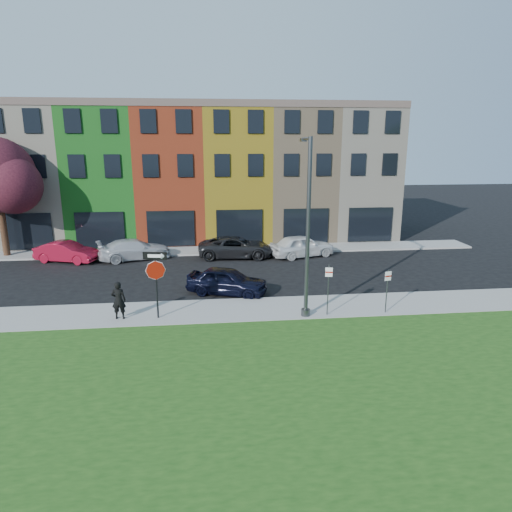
{
  "coord_description": "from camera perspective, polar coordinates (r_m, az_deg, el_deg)",
  "views": [
    {
      "loc": [
        -2.42,
        -16.95,
        7.83
      ],
      "look_at": [
        -0.11,
        4.0,
        2.4
      ],
      "focal_mm": 32.0,
      "sensor_mm": 36.0,
      "label": 1
    }
  ],
  "objects": [
    {
      "name": "sedan_near",
      "position": [
        23.64,
        -3.63,
        -3.12
      ],
      "size": [
        4.47,
        5.28,
        1.42
      ],
      "primitive_type": "imported",
      "rotation": [
        0.0,
        0.0,
        1.2
      ],
      "color": "black",
      "rests_on": "ground"
    },
    {
      "name": "parked_car_white",
      "position": [
        31.24,
        5.78,
        1.28
      ],
      "size": [
        4.2,
        5.4,
        1.51
      ],
      "primitive_type": "imported",
      "rotation": [
        0.0,
        0.0,
        1.86
      ],
      "color": "silver",
      "rests_on": "ground"
    },
    {
      "name": "parked_car_silver",
      "position": [
        31.45,
        -14.94,
        0.81
      ],
      "size": [
        4.69,
        5.85,
        1.37
      ],
      "primitive_type": "imported",
      "rotation": [
        0.0,
        0.0,
        1.88
      ],
      "color": "silver",
      "rests_on": "ground"
    },
    {
      "name": "sidewalk_far",
      "position": [
        32.88,
        -7.13,
        0.66
      ],
      "size": [
        40.0,
        2.4,
        0.12
      ],
      "primitive_type": "cube",
      "color": "gray",
      "rests_on": "ground"
    },
    {
      "name": "rowhouse_block",
      "position": [
        38.24,
        -6.5,
        10.09
      ],
      "size": [
        30.0,
        10.12,
        10.0
      ],
      "color": "beige",
      "rests_on": "ground"
    },
    {
      "name": "parking_sign_a",
      "position": [
        20.55,
        9.03,
        -3.5
      ],
      "size": [
        0.32,
        0.11,
        2.34
      ],
      "rotation": [
        0.0,
        0.0,
        -0.21
      ],
      "color": "#404345",
      "rests_on": "sidewalk_near"
    },
    {
      "name": "parked_car_dark",
      "position": [
        30.92,
        -2.49,
        1.11
      ],
      "size": [
        3.13,
        5.44,
        1.41
      ],
      "primitive_type": "imported",
      "rotation": [
        0.0,
        0.0,
        1.49
      ],
      "color": "black",
      "rests_on": "ground"
    },
    {
      "name": "parked_car_red",
      "position": [
        32.23,
        -22.6,
        0.48
      ],
      "size": [
        3.84,
        4.93,
        1.35
      ],
      "primitive_type": "imported",
      "rotation": [
        0.0,
        0.0,
        1.25
      ],
      "color": "maroon",
      "rests_on": "ground"
    },
    {
      "name": "man",
      "position": [
        20.95,
        -16.79,
        -5.31
      ],
      "size": [
        0.66,
        0.47,
        1.71
      ],
      "primitive_type": "imported",
      "rotation": [
        0.0,
        0.0,
        3.09
      ],
      "color": "black",
      "rests_on": "sidewalk_near"
    },
    {
      "name": "ground",
      "position": [
        18.83,
        1.69,
        -10.15
      ],
      "size": [
        120.0,
        120.0,
        0.0
      ],
      "primitive_type": "plane",
      "color": "black",
      "rests_on": "ground"
    },
    {
      "name": "stop_sign",
      "position": [
        20.21,
        -12.44,
        -1.88
      ],
      "size": [
        1.04,
        0.25,
        3.01
      ],
      "rotation": [
        0.0,
        0.0,
        -0.2
      ],
      "color": "black",
      "rests_on": "sidewalk_near"
    },
    {
      "name": "parking_sign_b",
      "position": [
        21.47,
        16.09,
        -3.6
      ],
      "size": [
        0.32,
        0.12,
        2.02
      ],
      "rotation": [
        0.0,
        0.0,
        0.25
      ],
      "color": "#404345",
      "rests_on": "sidewalk_near"
    },
    {
      "name": "street_lamp",
      "position": [
        19.91,
        6.42,
        3.44
      ],
      "size": [
        0.49,
        2.58,
        7.82
      ],
      "rotation": [
        0.0,
        0.0,
        -0.07
      ],
      "color": "#404345",
      "rests_on": "sidewalk_near"
    },
    {
      "name": "sidewalk_near",
      "position": [
        21.86,
        5.83,
        -6.46
      ],
      "size": [
        40.0,
        3.0,
        0.12
      ],
      "primitive_type": "cube",
      "color": "gray",
      "rests_on": "ground"
    }
  ]
}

